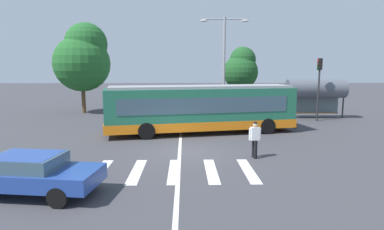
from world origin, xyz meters
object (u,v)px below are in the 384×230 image
object	(u,v)px
parked_car_black	(230,104)
city_transit_bus	(201,109)
bus_stop_shelter	(316,89)
background_tree_right	(241,69)
background_tree_left	(83,58)
foreground_sedan	(29,172)
traffic_light_far_corner	(319,79)
parked_car_blue	(202,104)
twin_arm_street_lamp	(224,57)
parked_car_silver	(172,104)
pedestrian_crossing_street	(255,137)
parked_car_white	(144,104)

from	to	relation	value
parked_car_black	city_transit_bus	bearing A→B (deg)	-107.99
bus_stop_shelter	background_tree_right	distance (m)	10.82
background_tree_left	background_tree_right	size ratio (longest dim) A/B	1.27
foreground_sedan	traffic_light_far_corner	distance (m)	21.60
parked_car_blue	parked_car_black	bearing A→B (deg)	-0.02
parked_car_blue	twin_arm_street_lamp	size ratio (longest dim) A/B	0.57
twin_arm_street_lamp	background_tree_left	xyz separation A→B (m)	(-12.60, 4.44, 0.11)
foreground_sedan	traffic_light_far_corner	bearing A→B (deg)	43.23
city_transit_bus	parked_car_silver	xyz separation A→B (m)	(-2.28, 9.92, -0.82)
pedestrian_crossing_street	parked_car_white	xyz separation A→B (m)	(-7.19, 16.24, -0.20)
parked_car_silver	twin_arm_street_lamp	size ratio (longest dim) A/B	0.56
city_transit_bus	twin_arm_street_lamp	world-z (taller)	twin_arm_street_lamp
background_tree_right	traffic_light_far_corner	bearing A→B (deg)	-69.10
foreground_sedan	parked_car_white	world-z (taller)	same
parked_car_silver	traffic_light_far_corner	world-z (taller)	traffic_light_far_corner
parked_car_white	parked_car_blue	xyz separation A→B (m)	(5.65, -0.30, 0.00)
parked_car_black	bus_stop_shelter	xyz separation A→B (m)	(6.61, -4.06, 1.65)
parked_car_white	traffic_light_far_corner	bearing A→B (deg)	-21.52
bus_stop_shelter	background_tree_left	world-z (taller)	background_tree_left
parked_car_white	twin_arm_street_lamp	xyz separation A→B (m)	(7.12, -4.86, 4.27)
bus_stop_shelter	background_tree_left	xyz separation A→B (m)	(-20.37, 3.93, 2.73)
parked_car_black	background_tree_left	size ratio (longest dim) A/B	0.55
pedestrian_crossing_street	background_tree_left	size ratio (longest dim) A/B	0.21
parked_car_blue	twin_arm_street_lamp	world-z (taller)	twin_arm_street_lamp
city_transit_bus	background_tree_left	bearing A→B (deg)	136.57
parked_car_silver	parked_car_blue	world-z (taller)	same
pedestrian_crossing_street	foreground_sedan	xyz separation A→B (m)	(-8.31, -4.18, -0.20)
parked_car_white	parked_car_black	size ratio (longest dim) A/B	1.00
city_transit_bus	twin_arm_street_lamp	distance (m)	6.82
city_transit_bus	parked_car_silver	bearing A→B (deg)	102.92
foreground_sedan	traffic_light_far_corner	xyz separation A→B (m)	(15.63, 14.69, 2.53)
pedestrian_crossing_street	parked_car_white	distance (m)	17.76
parked_car_white	parked_car_silver	distance (m)	2.78
parked_car_black	parked_car_blue	bearing A→B (deg)	179.98
pedestrian_crossing_street	foreground_sedan	world-z (taller)	pedestrian_crossing_street
twin_arm_street_lamp	bus_stop_shelter	bearing A→B (deg)	3.74
city_transit_bus	parked_car_silver	world-z (taller)	city_transit_bus
foreground_sedan	background_tree_right	size ratio (longest dim) A/B	0.71
pedestrian_crossing_street	parked_car_white	bearing A→B (deg)	113.88
foreground_sedan	parked_car_silver	xyz separation A→B (m)	(3.86, 19.98, 0.00)
parked_car_black	pedestrian_crossing_street	bearing A→B (deg)	-93.94
foreground_sedan	background_tree_left	xyz separation A→B (m)	(-4.36, 20.00, 4.38)
traffic_light_far_corner	bus_stop_shelter	distance (m)	1.67
city_transit_bus	traffic_light_far_corner	size ratio (longest dim) A/B	2.53
city_transit_bus	traffic_light_far_corner	xyz separation A→B (m)	(9.50, 4.64, 1.71)
city_transit_bus	foreground_sedan	distance (m)	11.81
background_tree_right	pedestrian_crossing_street	bearing A→B (deg)	-98.25
traffic_light_far_corner	bus_stop_shelter	world-z (taller)	traffic_light_far_corner
city_transit_bus	background_tree_right	world-z (taller)	background_tree_right
twin_arm_street_lamp	background_tree_right	xyz separation A→B (m)	(3.19, 10.15, -0.87)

